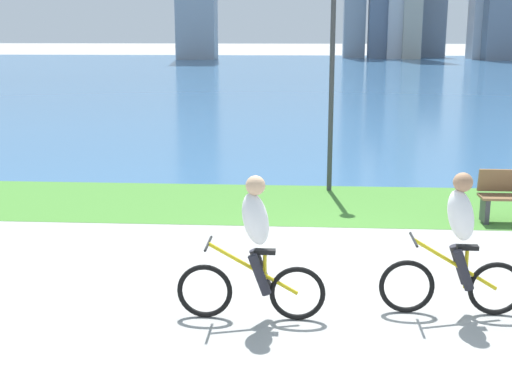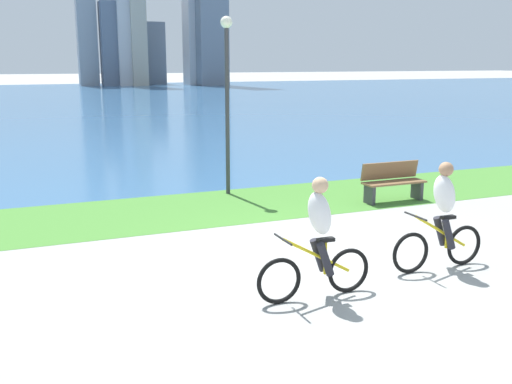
{
  "view_description": "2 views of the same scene",
  "coord_description": "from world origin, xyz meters",
  "views": [
    {
      "loc": [
        -0.45,
        -9.07,
        3.24
      ],
      "look_at": [
        -1.08,
        -0.0,
        1.1
      ],
      "focal_mm": 48.74,
      "sensor_mm": 36.0,
      "label": 1
    },
    {
      "loc": [
        -4.64,
        -8.38,
        3.16
      ],
      "look_at": [
        -1.27,
        -0.16,
        1.19
      ],
      "focal_mm": 41.55,
      "sensor_mm": 36.0,
      "label": 2
    }
  ],
  "objects": [
    {
      "name": "lamppost_tall",
      "position": [
        0.09,
        4.92,
        2.71
      ],
      "size": [
        0.28,
        0.28,
        4.17
      ],
      "color": "#38383D",
      "rests_on": "ground"
    },
    {
      "name": "bay_water_surface",
      "position": [
        0.0,
        42.44,
        0.0
      ],
      "size": [
        300.0,
        74.27,
        0.0
      ],
      "primitive_type": "cube",
      "color": "#386693",
      "rests_on": "ground"
    },
    {
      "name": "ground_plane",
      "position": [
        0.0,
        0.0,
        0.0
      ],
      "size": [
        300.0,
        300.0,
        0.0
      ],
      "primitive_type": "plane",
      "color": "#9E9E99"
    },
    {
      "name": "cyclist_lead",
      "position": [
        -0.99,
        -1.66,
        0.84
      ],
      "size": [
        1.7,
        0.52,
        1.68
      ],
      "color": "black",
      "rests_on": "ground"
    },
    {
      "name": "bench_near_path",
      "position": [
        3.32,
        2.74,
        0.45
      ],
      "size": [
        1.5,
        0.47,
        0.9
      ],
      "color": "brown",
      "rests_on": "ground"
    },
    {
      "name": "grass_strip_bayside",
      "position": [
        0.0,
        3.74,
        0.0
      ],
      "size": [
        120.0,
        3.15,
        0.01
      ],
      "primitive_type": "cube",
      "color": "#478433",
      "rests_on": "ground"
    },
    {
      "name": "cyclist_trailing",
      "position": [
        1.32,
        -1.36,
        0.84
      ],
      "size": [
        1.66,
        0.52,
        1.68
      ],
      "color": "black",
      "rests_on": "ground"
    }
  ]
}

